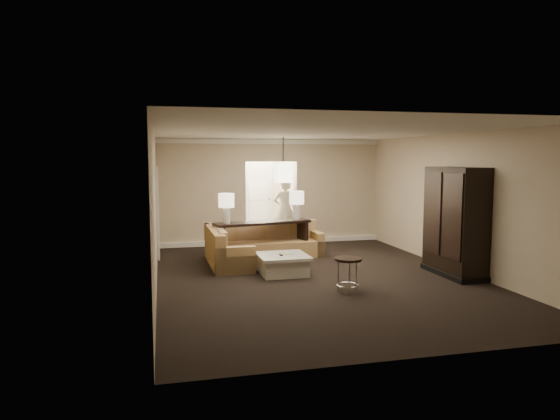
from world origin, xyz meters
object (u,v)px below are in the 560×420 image
object	(u,v)px
coffee_table	(283,264)
armoire	(455,224)
console_table	(263,237)
drink_table	(348,267)
person	(285,206)
sectional_sofa	(254,246)

from	to	relation	value
coffee_table	armoire	distance (m)	3.47
coffee_table	console_table	size ratio (longest dim) A/B	0.43
console_table	armoire	distance (m)	4.16
drink_table	console_table	bearing A→B (deg)	105.90
console_table	drink_table	bearing A→B (deg)	-85.96
armoire	person	bearing A→B (deg)	115.32
console_table	person	distance (m)	2.59
coffee_table	person	xyz separation A→B (m)	(1.02, 3.87, 0.76)
drink_table	person	xyz separation A→B (m)	(0.22, 5.38, 0.54)
console_table	person	size ratio (longest dim) A/B	1.19
coffee_table	person	distance (m)	4.08
console_table	drink_table	xyz separation A→B (m)	(0.88, -3.08, -0.10)
coffee_table	armoire	bearing A→B (deg)	-14.82
armoire	person	xyz separation A→B (m)	(-2.24, 4.73, -0.06)
drink_table	person	size ratio (longest dim) A/B	0.30
coffee_table	console_table	bearing A→B (deg)	92.97
armoire	person	world-z (taller)	armoire
sectional_sofa	person	size ratio (longest dim) A/B	1.41
armoire	drink_table	distance (m)	2.62
sectional_sofa	person	bearing A→B (deg)	60.09
coffee_table	person	bearing A→B (deg)	75.26
console_table	armoire	xyz separation A→B (m)	(3.34, -2.43, 0.50)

